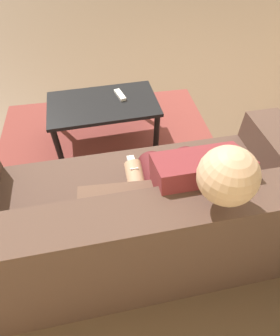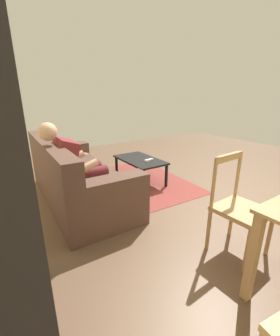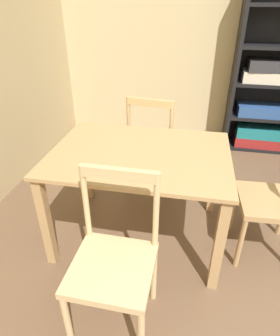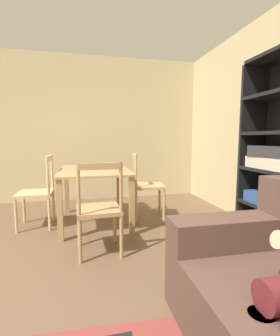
{
  "view_description": "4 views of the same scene",
  "coord_description": "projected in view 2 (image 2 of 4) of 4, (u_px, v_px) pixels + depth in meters",
  "views": [
    {
      "loc": [
        1.28,
        2.61,
        1.71
      ],
      "look_at": [
        1.08,
        1.72,
        0.7
      ],
      "focal_mm": 28.82,
      "sensor_mm": 36.0,
      "label": 1
    },
    {
      "loc": [
        -1.79,
        2.61,
        1.42
      ],
      "look_at": [
        1.17,
        0.65,
        0.24
      ],
      "focal_mm": 23.66,
      "sensor_mm": 36.0,
      "label": 2
    },
    {
      "loc": [
        -1.41,
        -0.83,
        1.62
      ],
      "look_at": [
        -1.74,
        0.88,
        0.6
      ],
      "focal_mm": 30.73,
      "sensor_mm": 36.0,
      "label": 3
    },
    {
      "loc": [
        1.55,
        0.76,
        1.13
      ],
      "look_at": [
        -0.33,
        1.18,
        0.9
      ],
      "focal_mm": 26.11,
      "sensor_mm": 36.0,
      "label": 4
    }
  ],
  "objects": [
    {
      "name": "ground_plane",
      "position": [
        221.0,
        197.0,
        3.23
      ],
      "size": [
        8.31,
        8.31,
        0.0
      ],
      "primitive_type": "plane",
      "color": "brown"
    },
    {
      "name": "dining_chair_facing_couch",
      "position": [
        239.0,
        208.0,
        2.0
      ],
      "size": [
        0.44,
        0.44,
        0.92
      ],
      "color": "tan",
      "rests_on": "ground_plane"
    },
    {
      "name": "coffee_table",
      "position": [
        140.0,
        162.0,
        3.71
      ],
      "size": [
        0.92,
        0.53,
        0.4
      ],
      "color": "black",
      "rests_on": "ground_plane"
    },
    {
      "name": "person_lounging",
      "position": [
        74.0,
        165.0,
        2.77
      ],
      "size": [
        0.6,
        0.95,
        1.13
      ],
      "color": "maroon",
      "rests_on": "ground_plane"
    },
    {
      "name": "area_rug",
      "position": [
        140.0,
        181.0,
        3.82
      ],
      "size": [
        2.06,
        1.49,
        0.01
      ],
      "primitive_type": "cube",
      "rotation": [
        0.0,
        0.0,
        -0.05
      ],
      "color": "brown",
      "rests_on": "ground_plane"
    },
    {
      "name": "tv_remote",
      "position": [
        149.0,
        160.0,
        3.6
      ],
      "size": [
        0.08,
        0.18,
        0.02
      ],
      "primitive_type": "cube",
      "rotation": [
        0.0,
        0.0,
        0.21
      ],
      "color": "white",
      "rests_on": "coffee_table"
    },
    {
      "name": "couch",
      "position": [
        75.0,
        179.0,
        3.06
      ],
      "size": [
        2.15,
        0.95,
        0.86
      ],
      "color": "brown",
      "rests_on": "ground_plane"
    }
  ]
}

